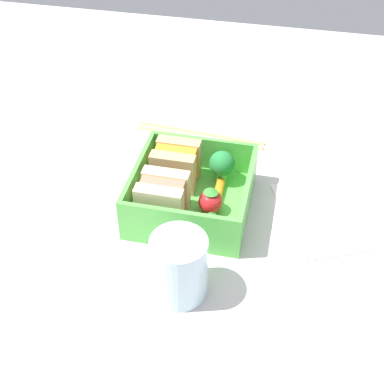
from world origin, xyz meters
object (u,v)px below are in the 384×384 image
sandwich_center_left (176,165)px  strawberry_far_left (211,201)px  sandwich_left (163,198)px  drinking_glass (179,267)px  carrot_stick_far_left (218,193)px  chopstick_pair (200,134)px  folded_napkin (318,215)px  broccoli_floret (222,164)px  strawberry_left (211,224)px

sandwich_center_left → strawberry_far_left: size_ratio=1.58×
sandwich_left → drinking_glass: size_ratio=0.74×
carrot_stick_far_left → drinking_glass: bearing=174.3°
drinking_glass → chopstick_pair: bearing=7.6°
drinking_glass → folded_napkin: 21.93cm
broccoli_floret → drinking_glass: (-18.84, 1.36, -0.00)cm
carrot_stick_far_left → chopstick_pair: carrot_stick_far_left is taller
broccoli_floret → chopstick_pair: bearing=25.2°
strawberry_left → folded_napkin: (7.02, -12.92, -2.41)cm
strawberry_left → carrot_stick_far_left: bearing=3.0°
broccoli_floret → drinking_glass: drinking_glass is taller
sandwich_center_left → folded_napkin: bearing=-94.6°
sandwich_center_left → carrot_stick_far_left: (-1.88, -6.14, -2.21)cm
sandwich_center_left → broccoli_floret: sandwich_center_left is taller
broccoli_floret → folded_napkin: bearing=-103.0°
strawberry_left → carrot_stick_far_left: size_ratio=0.66×
chopstick_pair → drinking_glass: drinking_glass is taller
chopstick_pair → drinking_glass: bearing=-172.4°
broccoli_floret → drinking_glass: 18.89cm
sandwich_center_left → chopstick_pair: (13.01, -0.57, -3.66)cm
chopstick_pair → sandwich_center_left: bearing=177.5°
sandwich_center_left → carrot_stick_far_left: size_ratio=1.22×
sandwich_left → strawberry_left: size_ratio=1.86×
strawberry_far_left → drinking_glass: drinking_glass is taller
sandwich_left → broccoli_floret: sandwich_left is taller
sandwich_left → broccoli_floret: 10.28cm
strawberry_far_left → drinking_glass: 12.58cm
strawberry_far_left → chopstick_pair: strawberry_far_left is taller
carrot_stick_far_left → folded_napkin: size_ratio=0.34×
strawberry_left → folded_napkin: strawberry_left is taller
drinking_glass → carrot_stick_far_left: bearing=-5.7°
strawberry_far_left → chopstick_pair: size_ratio=0.18×
sandwich_center_left → strawberry_left: bearing=-142.9°
sandwich_center_left → broccoli_floret: bearing=-75.5°
sandwich_left → carrot_stick_far_left: size_ratio=1.22×
strawberry_left → folded_napkin: bearing=-61.5°
sandwich_center_left → chopstick_pair: size_ratio=0.29×
folded_napkin → broccoli_floret: bearing=77.0°
carrot_stick_far_left → folded_napkin: 13.36cm
carrot_stick_far_left → folded_napkin: (0.32, -13.26, -1.59)cm
drinking_glass → sandwich_center_left: bearing=14.9°
sandwich_left → carrot_stick_far_left: (4.96, -6.14, -2.21)cm
sandwich_left → drinking_glass: bearing=-156.3°
strawberry_far_left → broccoli_floret: size_ratio=0.80×
sandwich_left → chopstick_pair: size_ratio=0.29×
strawberry_left → chopstick_pair: (21.59, 5.92, -2.26)cm
chopstick_pair → carrot_stick_far_left: bearing=-159.5°
carrot_stick_far_left → chopstick_pair: bearing=20.5°
carrot_stick_far_left → strawberry_far_left: bearing=170.9°
sandwich_left → folded_napkin: sandwich_left is taller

